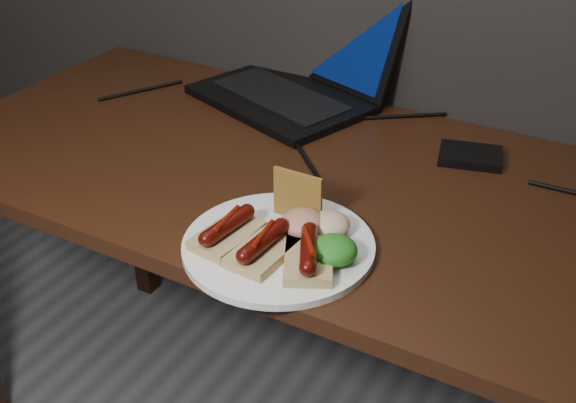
# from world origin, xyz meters

# --- Properties ---
(desk) EXTENTS (1.40, 0.70, 0.75)m
(desk) POSITION_xyz_m (0.00, 1.38, 0.66)
(desk) COLOR #381A0E
(desk) RESTS_ON ground
(laptop) EXTENTS (0.46, 0.44, 0.25)m
(laptop) POSITION_xyz_m (-0.13, 1.68, 0.80)
(laptop) COLOR black
(laptop) RESTS_ON desk
(hard_drive) EXTENTS (0.13, 0.11, 0.02)m
(hard_drive) POSITION_xyz_m (0.30, 1.57, 0.76)
(hard_drive) COLOR black
(hard_drive) RESTS_ON desk
(desk_cables) EXTENTS (1.06, 0.38, 0.01)m
(desk_cables) POSITION_xyz_m (0.01, 1.55, 0.75)
(desk_cables) COLOR black
(desk_cables) RESTS_ON desk
(plate) EXTENTS (0.37, 0.37, 0.01)m
(plate) POSITION_xyz_m (0.13, 1.14, 0.76)
(plate) COLOR white
(plate) RESTS_ON desk
(bread_sausage_left) EXTENTS (0.08, 0.12, 0.04)m
(bread_sausage_left) POSITION_xyz_m (0.06, 1.11, 0.78)
(bread_sausage_left) COLOR tan
(bread_sausage_left) RESTS_ON plate
(bread_sausage_center) EXTENTS (0.08, 0.12, 0.04)m
(bread_sausage_center) POSITION_xyz_m (0.13, 1.10, 0.78)
(bread_sausage_center) COLOR tan
(bread_sausage_center) RESTS_ON plate
(bread_sausage_right) EXTENTS (0.11, 0.13, 0.04)m
(bread_sausage_right) POSITION_xyz_m (0.20, 1.12, 0.78)
(bread_sausage_right) COLOR tan
(bread_sausage_right) RESTS_ON plate
(crispbread) EXTENTS (0.09, 0.01, 0.08)m
(crispbread) POSITION_xyz_m (0.12, 1.22, 0.80)
(crispbread) COLOR #AF8630
(crispbread) RESTS_ON plate
(salad_greens) EXTENTS (0.07, 0.07, 0.04)m
(salad_greens) POSITION_xyz_m (0.22, 1.14, 0.78)
(salad_greens) COLOR #135310
(salad_greens) RESTS_ON plate
(salsa_mound) EXTENTS (0.07, 0.07, 0.04)m
(salsa_mound) POSITION_xyz_m (0.15, 1.18, 0.78)
(salsa_mound) COLOR #9D100F
(salsa_mound) RESTS_ON plate
(coleslaw_mound) EXTENTS (0.06, 0.06, 0.04)m
(coleslaw_mound) POSITION_xyz_m (0.19, 1.20, 0.78)
(coleslaw_mound) COLOR beige
(coleslaw_mound) RESTS_ON plate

